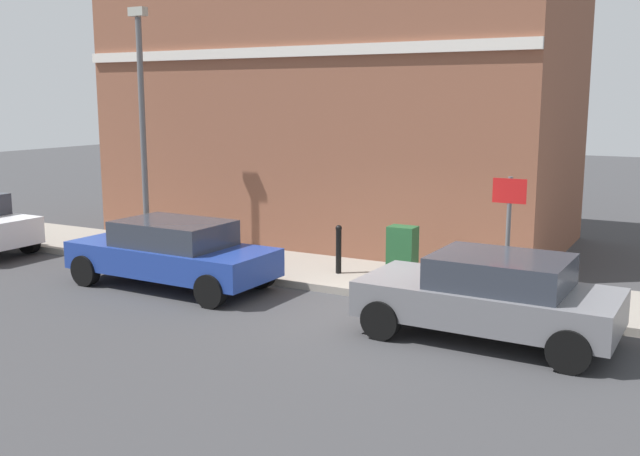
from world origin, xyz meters
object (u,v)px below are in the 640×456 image
bollard_near_cabinet (339,248)px  utility_cabinet (402,257)px  car_blue (172,252)px  car_grey (491,295)px  lamppost (142,120)px  street_sign (508,221)px

bollard_near_cabinet → utility_cabinet: bearing=-93.9°
utility_cabinet → car_blue: bearing=115.8°
car_blue → bollard_near_cabinet: (2.12, -2.71, -0.02)m
car_grey → utility_cabinet: car_grey is taller
utility_cabinet → car_grey: bearing=-132.3°
bollard_near_cabinet → car_grey: bearing=-120.5°
utility_cabinet → lamppost: 7.14m
car_grey → lamppost: lamppost is taller
utility_cabinet → bollard_near_cabinet: 1.48m
car_grey → street_sign: bearing=-82.3°
lamppost → car_grey: bearing=-103.4°
street_sign → utility_cabinet: bearing=77.4°
bollard_near_cabinet → street_sign: (-0.60, -3.69, 0.96)m
bollard_near_cabinet → street_sign: 3.86m
car_grey → bollard_near_cabinet: (2.28, 3.87, -0.03)m
bollard_near_cabinet → lamppost: (-0.12, 5.16, 2.60)m
street_sign → lamppost: size_ratio=0.40×
car_blue → street_sign: size_ratio=1.91×
car_grey → car_blue: car_grey is taller
car_grey → lamppost: size_ratio=0.71×
car_grey → utility_cabinet: (2.18, 2.39, -0.05)m
car_blue → bollard_near_cabinet: 3.44m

